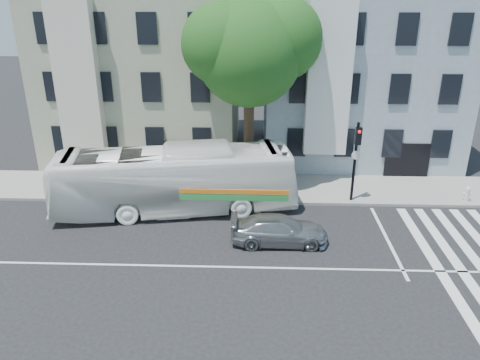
{
  "coord_description": "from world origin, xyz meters",
  "views": [
    {
      "loc": [
        0.41,
        -16.41,
        10.82
      ],
      "look_at": [
        -0.31,
        3.62,
        2.4
      ],
      "focal_mm": 35.0,
      "sensor_mm": 36.0,
      "label": 1
    }
  ],
  "objects_px": {
    "bus": "(175,180)",
    "sedan": "(279,230)",
    "fire_hydrant": "(467,194)",
    "traffic_signal": "(356,153)"
  },
  "relations": [
    {
      "from": "bus",
      "to": "sedan",
      "type": "xyz_separation_m",
      "value": [
        5.16,
        -3.1,
        -1.06
      ]
    },
    {
      "from": "traffic_signal",
      "to": "fire_hydrant",
      "type": "relative_size",
      "value": 5.37
    },
    {
      "from": "bus",
      "to": "fire_hydrant",
      "type": "distance_m",
      "value": 15.39
    },
    {
      "from": "bus",
      "to": "traffic_signal",
      "type": "relative_size",
      "value": 2.76
    },
    {
      "from": "traffic_signal",
      "to": "sedan",
      "type": "bearing_deg",
      "value": -138.0
    },
    {
      "from": "traffic_signal",
      "to": "bus",
      "type": "bearing_deg",
      "value": -177.39
    },
    {
      "from": "sedan",
      "to": "traffic_signal",
      "type": "relative_size",
      "value": 0.99
    },
    {
      "from": "sedan",
      "to": "traffic_signal",
      "type": "height_order",
      "value": "traffic_signal"
    },
    {
      "from": "sedan",
      "to": "fire_hydrant",
      "type": "relative_size",
      "value": 5.3
    },
    {
      "from": "fire_hydrant",
      "to": "bus",
      "type": "bearing_deg",
      "value": -174.97
    }
  ]
}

